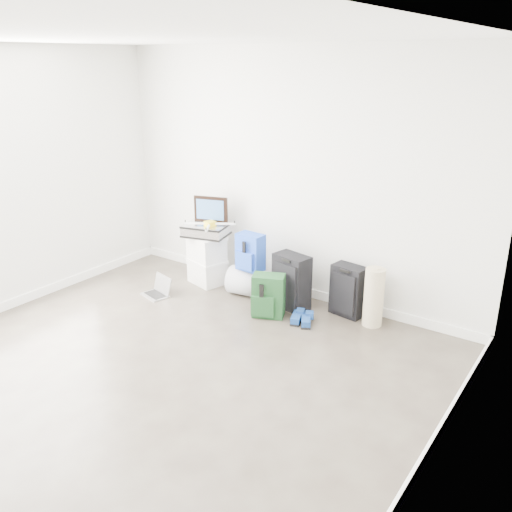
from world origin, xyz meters
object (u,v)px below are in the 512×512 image
Objects in this scene: boxes_stack at (207,259)px; laptop at (158,290)px; large_suitcase at (291,282)px; carry_on at (348,291)px; briefcase at (206,230)px; duffel_bag at (252,282)px.

laptop is at bearing -96.11° from boxes_stack.
carry_on is (0.58, 0.19, -0.03)m from large_suitcase.
large_suitcase is at bearing -15.54° from briefcase.
large_suitcase is (1.19, -0.02, 0.00)m from boxes_stack.
duffel_bag is 0.96× the size of carry_on.
briefcase is at bearing -48.58° from boxes_stack.
large_suitcase is 0.61m from carry_on.
boxes_stack reaches higher than duffel_bag.
briefcase reaches higher than laptop.
laptop is at bearing -125.35° from briefcase.
large_suitcase reaches higher than laptop.
duffel_bag is (0.66, -0.01, -0.14)m from boxes_stack.
laptop is at bearing -150.70° from carry_on.
briefcase is at bearing -169.41° from large_suitcase.
duffel_bag is 0.55m from large_suitcase.
briefcase reaches higher than boxes_stack.
laptop is at bearing -146.06° from large_suitcase.
carry_on is at bearing 20.28° from boxes_stack.
boxes_stack is 0.67m from duffel_bag.
laptop is (-1.42, -0.58, -0.25)m from large_suitcase.
boxes_stack is at bearing -166.40° from carry_on.
boxes_stack reaches higher than laptop.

